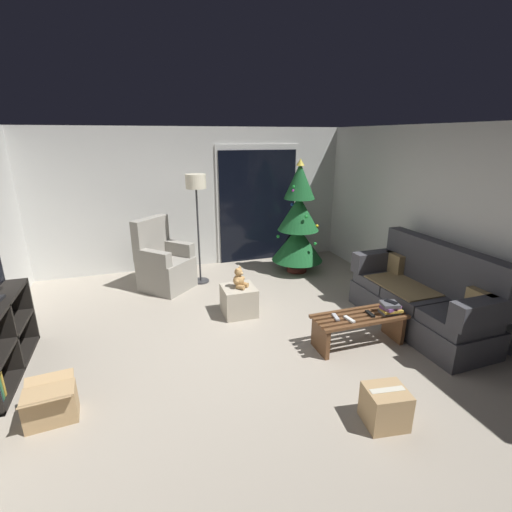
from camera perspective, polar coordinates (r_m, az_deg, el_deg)
The scene contains 19 objects.
ground_plane at distance 4.45m, azimuth -2.17°, elevation -13.69°, with size 7.00×7.00×0.00m, color #9E9384.
wall_back at distance 6.87m, azimuth -9.42°, elevation 8.72°, with size 5.72×0.12×2.50m, color silver.
wall_right at distance 5.43m, azimuth 28.16°, elevation 4.33°, with size 0.12×6.00×2.50m, color silver.
patio_door_frame at distance 7.10m, azimuth 0.26°, elevation 8.03°, with size 1.60×0.02×2.20m, color silver.
patio_door_glass at distance 7.09m, azimuth 0.30°, elevation 7.61°, with size 1.50×0.02×2.10m, color black.
couch at distance 5.14m, azimuth 24.49°, elevation -5.87°, with size 0.82×1.96×1.08m.
coffee_table at distance 4.50m, azimuth 15.63°, elevation -10.26°, with size 1.10×0.40×0.38m.
remote_white at distance 4.30m, azimuth 14.26°, elevation -9.47°, with size 0.04×0.16×0.02m, color silver.
remote_black at distance 4.49m, azimuth 17.25°, elevation -8.54°, with size 0.04×0.16×0.02m, color black.
remote_silver at distance 4.31m, azimuth 12.25°, elevation -9.22°, with size 0.04×0.16×0.02m, color #ADADB2.
book_stack at distance 4.57m, azimuth 20.07°, elevation -7.58°, with size 0.25×0.21×0.13m.
cell_phone at distance 4.56m, azimuth 20.21°, elevation -6.67°, with size 0.07×0.14×0.01m, color black.
christmas_tree at distance 6.49m, azimuth 6.56°, elevation 4.98°, with size 0.91×0.91×1.99m.
armchair at distance 6.03m, azimuth -14.11°, elevation -1.24°, with size 0.97×0.97×1.13m.
floor_lamp at distance 5.91m, azimuth -9.24°, elevation 9.73°, with size 0.32×0.32×1.78m.
ottoman at distance 5.08m, azimuth -2.67°, elevation -6.89°, with size 0.44×0.44×0.40m, color #B2A893.
teddy_bear_honey at distance 4.95m, azimuth -2.62°, elevation -3.57°, with size 0.21×0.22×0.29m.
cardboard_box_open_near_shelf at distance 3.82m, azimuth -29.20°, elevation -19.54°, with size 0.43×0.45×0.35m.
cardboard_box_taped_mid_floor at distance 3.53m, azimuth 19.39°, elevation -21.15°, with size 0.38×0.35×0.34m.
Camera 1 is at (-1.01, -3.64, 2.35)m, focal length 25.82 mm.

